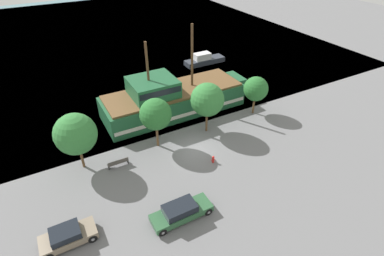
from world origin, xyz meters
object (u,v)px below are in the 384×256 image
at_px(moored_boat_dockside, 204,60).
at_px(parked_car_curb_front, 68,236).
at_px(parked_car_curb_mid, 181,212).
at_px(fire_hydrant, 213,159).
at_px(pirate_ship, 172,98).
at_px(bench_promenade_east, 118,163).

xyz_separation_m(moored_boat_dockside, parked_car_curb_front, (-26.26, -24.62, -0.00)).
height_order(parked_car_curb_front, parked_car_curb_mid, parked_car_curb_mid).
xyz_separation_m(moored_boat_dockside, fire_hydrant, (-12.10, -22.16, -0.27)).
height_order(pirate_ship, bench_promenade_east, pirate_ship).
relative_size(parked_car_curb_mid, fire_hydrant, 6.51).
bearing_deg(bench_promenade_east, fire_hydrant, -25.18).
bearing_deg(moored_boat_dockside, parked_car_curb_front, -136.84).
bearing_deg(moored_boat_dockside, parked_car_curb_mid, -123.97).
height_order(pirate_ship, fire_hydrant, pirate_ship).
distance_m(moored_boat_dockside, fire_hydrant, 25.25).
bearing_deg(parked_car_curb_mid, moored_boat_dockside, 56.03).
height_order(pirate_ship, parked_car_curb_front, pirate_ship).
height_order(pirate_ship, parked_car_curb_mid, pirate_ship).
bearing_deg(fire_hydrant, bench_promenade_east, 154.82).
distance_m(pirate_ship, moored_boat_dockside, 16.07).
distance_m(pirate_ship, fire_hydrant, 10.94).
bearing_deg(pirate_ship, parked_car_curb_mid, -113.38).
height_order(parked_car_curb_front, fire_hydrant, parked_car_curb_front).
xyz_separation_m(moored_boat_dockside, bench_promenade_east, (-20.48, -18.22, -0.23)).
relative_size(pirate_ship, parked_car_curb_front, 4.65).
height_order(pirate_ship, moored_boat_dockside, pirate_ship).
xyz_separation_m(parked_car_curb_front, parked_car_curb_mid, (8.30, -2.03, 0.04)).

